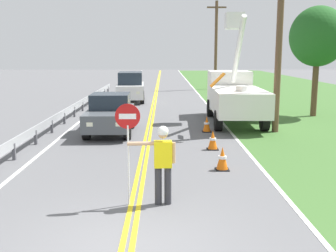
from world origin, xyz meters
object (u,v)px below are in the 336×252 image
(stop_sign_paddle, at_px, (128,132))
(traffic_cone_mid, at_px, (213,140))
(oncoming_suv_second, at_px, (131,87))
(utility_pole_near, at_px, (280,33))
(utility_pole_mid, at_px, (216,44))
(traffic_cone_lead, at_px, (222,159))
(flagger_worker, at_px, (163,160))
(traffic_cone_tail, at_px, (207,124))
(roadside_tree_verge, at_px, (318,37))
(oncoming_sedan_nearest, at_px, (110,114))
(utility_bucket_truck, at_px, (234,94))

(stop_sign_paddle, distance_m, traffic_cone_mid, 6.17)
(oncoming_suv_second, distance_m, utility_pole_near, 14.00)
(utility_pole_mid, bearing_deg, stop_sign_paddle, -100.68)
(traffic_cone_lead, bearing_deg, flagger_worker, -122.37)
(flagger_worker, bearing_deg, utility_pole_near, 60.52)
(traffic_cone_tail, bearing_deg, roadside_tree_verge, 35.73)
(traffic_cone_mid, bearing_deg, flagger_worker, -108.33)
(utility_pole_mid, xyz_separation_m, traffic_cone_lead, (-3.22, -27.66, -3.95))
(oncoming_suv_second, relative_size, traffic_cone_tail, 6.69)
(flagger_worker, bearing_deg, oncoming_sedan_nearest, 104.97)
(traffic_cone_mid, bearing_deg, traffic_cone_lead, -90.55)
(oncoming_suv_second, height_order, utility_pole_near, utility_pole_near)
(oncoming_suv_second, bearing_deg, traffic_cone_lead, -76.84)
(utility_bucket_truck, xyz_separation_m, traffic_cone_mid, (-1.77, -6.11, -1.08))
(utility_pole_near, xyz_separation_m, traffic_cone_lead, (-3.18, -5.95, -3.94))
(stop_sign_paddle, xyz_separation_m, utility_pole_mid, (5.75, 30.48, 2.58))
(oncoming_suv_second, bearing_deg, utility_bucket_truck, -56.11)
(oncoming_suv_second, distance_m, traffic_cone_mid, 15.44)
(utility_bucket_truck, bearing_deg, roadside_tree_verge, 21.08)
(flagger_worker, height_order, utility_bucket_truck, utility_bucket_truck)
(utility_pole_near, distance_m, traffic_cone_tail, 4.96)
(flagger_worker, height_order, traffic_cone_mid, flagger_worker)
(oncoming_suv_second, height_order, traffic_cone_tail, oncoming_suv_second)
(flagger_worker, relative_size, utility_bucket_truck, 0.27)
(traffic_cone_lead, height_order, traffic_cone_mid, same)
(utility_pole_near, bearing_deg, traffic_cone_tail, 179.63)
(utility_pole_near, relative_size, traffic_cone_lead, 11.69)
(utility_pole_near, height_order, traffic_cone_tail, utility_pole_near)
(traffic_cone_mid, bearing_deg, oncoming_suv_second, 105.47)
(flagger_worker, height_order, utility_pole_near, utility_pole_near)
(utility_bucket_truck, height_order, oncoming_suv_second, utility_bucket_truck)
(utility_pole_mid, bearing_deg, flagger_worker, -99.29)
(stop_sign_paddle, bearing_deg, utility_bucket_truck, 69.47)
(utility_pole_near, distance_m, roadside_tree_verge, 5.68)
(utility_pole_mid, height_order, traffic_cone_tail, utility_pole_mid)
(utility_pole_near, distance_m, traffic_cone_mid, 6.05)
(oncoming_suv_second, bearing_deg, oncoming_sedan_nearest, -89.74)
(traffic_cone_lead, bearing_deg, utility_pole_mid, 83.37)
(traffic_cone_lead, bearing_deg, utility_bucket_truck, 78.40)
(oncoming_suv_second, bearing_deg, flagger_worker, -83.46)
(traffic_cone_mid, distance_m, traffic_cone_tail, 3.36)
(oncoming_sedan_nearest, distance_m, oncoming_suv_second, 11.77)
(traffic_cone_lead, height_order, roadside_tree_verge, roadside_tree_verge)
(utility_bucket_truck, bearing_deg, oncoming_suv_second, 123.89)
(flagger_worker, bearing_deg, traffic_cone_tail, 77.62)
(flagger_worker, bearing_deg, stop_sign_paddle, -177.12)
(stop_sign_paddle, distance_m, oncoming_sedan_nearest, 8.71)
(utility_pole_mid, xyz_separation_m, traffic_cone_mid, (-3.19, -25.04, -3.95))
(traffic_cone_tail, bearing_deg, stop_sign_paddle, -107.01)
(flagger_worker, distance_m, traffic_cone_lead, 3.37)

